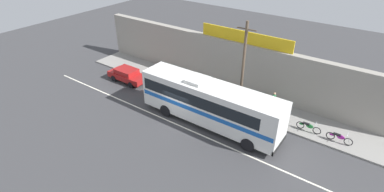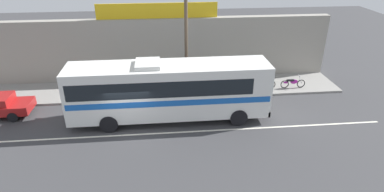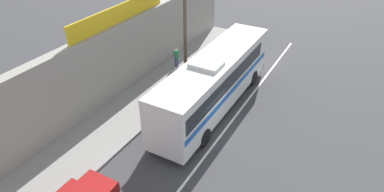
{
  "view_description": "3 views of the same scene",
  "coord_description": "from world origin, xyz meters",
  "px_view_note": "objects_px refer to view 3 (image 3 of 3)",
  "views": [
    {
      "loc": [
        12.64,
        -15.89,
        14.15
      ],
      "look_at": [
        0.76,
        0.75,
        2.09
      ],
      "focal_mm": 27.58,
      "sensor_mm": 36.0,
      "label": 1
    },
    {
      "loc": [
        2.0,
        -16.68,
        10.1
      ],
      "look_at": [
        3.7,
        0.4,
        1.71
      ],
      "focal_mm": 30.29,
      "sensor_mm": 36.0,
      "label": 2
    },
    {
      "loc": [
        -13.98,
        -6.7,
        12.35
      ],
      "look_at": [
        0.44,
        1.36,
        1.78
      ],
      "focal_mm": 31.44,
      "sensor_mm": 36.0,
      "label": 3
    }
  ],
  "objects_px": {
    "motorcycle_purple": "(213,49)",
    "pedestrian_far_left": "(176,56)",
    "intercity_bus": "(214,80)",
    "utility_pole": "(185,32)",
    "motorcycle_red": "(224,40)"
  },
  "relations": [
    {
      "from": "motorcycle_purple",
      "to": "pedestrian_far_left",
      "type": "height_order",
      "value": "pedestrian_far_left"
    },
    {
      "from": "intercity_bus",
      "to": "motorcycle_red",
      "type": "height_order",
      "value": "intercity_bus"
    },
    {
      "from": "pedestrian_far_left",
      "to": "motorcycle_purple",
      "type": "bearing_deg",
      "value": -22.51
    },
    {
      "from": "utility_pole",
      "to": "pedestrian_far_left",
      "type": "bearing_deg",
      "value": 43.79
    },
    {
      "from": "motorcycle_red",
      "to": "pedestrian_far_left",
      "type": "distance_m",
      "value": 5.92
    },
    {
      "from": "motorcycle_purple",
      "to": "motorcycle_red",
      "type": "bearing_deg",
      "value": -1.02
    },
    {
      "from": "utility_pole",
      "to": "motorcycle_purple",
      "type": "height_order",
      "value": "utility_pole"
    },
    {
      "from": "motorcycle_purple",
      "to": "motorcycle_red",
      "type": "distance_m",
      "value": 2.25
    },
    {
      "from": "intercity_bus",
      "to": "pedestrian_far_left",
      "type": "bearing_deg",
      "value": 54.32
    },
    {
      "from": "intercity_bus",
      "to": "motorcycle_red",
      "type": "distance_m",
      "value": 9.95
    },
    {
      "from": "intercity_bus",
      "to": "utility_pole",
      "type": "xyz_separation_m",
      "value": [
        1.34,
        2.81,
        2.14
      ]
    },
    {
      "from": "pedestrian_far_left",
      "to": "utility_pole",
      "type": "bearing_deg",
      "value": -136.21
    },
    {
      "from": "intercity_bus",
      "to": "motorcycle_red",
      "type": "bearing_deg",
      "value": 20.34
    },
    {
      "from": "intercity_bus",
      "to": "utility_pole",
      "type": "relative_size",
      "value": 1.51
    },
    {
      "from": "intercity_bus",
      "to": "pedestrian_far_left",
      "type": "height_order",
      "value": "intercity_bus"
    }
  ]
}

